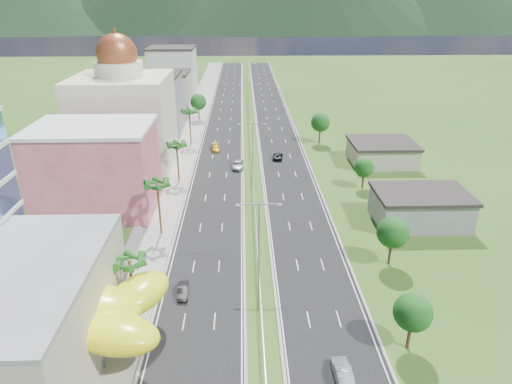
{
  "coord_description": "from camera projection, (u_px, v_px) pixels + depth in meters",
  "views": [
    {
      "loc": [
        -2.0,
        -44.0,
        36.21
      ],
      "look_at": [
        -0.01,
        22.63,
        7.0
      ],
      "focal_mm": 32.0,
      "sensor_mm": 36.0,
      "label": 1
    }
  ],
  "objects": [
    {
      "name": "leafy_tree_rd",
      "position": [
        320.0,
        122.0,
        117.21
      ],
      "size": [
        4.9,
        4.9,
        8.05
      ],
      "color": "#47301C",
      "rests_on": "ground"
    },
    {
      "name": "median_guardrail",
      "position": [
        251.0,
        139.0,
        120.53
      ],
      "size": [
        0.1,
        216.06,
        0.76
      ],
      "color": "gray",
      "rests_on": "ground"
    },
    {
      "name": "car_yellow_far_left",
      "position": [
        216.0,
        148.0,
        113.7
      ],
      "size": [
        2.68,
        5.11,
        1.41
      ],
      "primitive_type": "imported",
      "rotation": [
        0.0,
        0.0,
        0.15
      ],
      "color": "gold",
      "rests_on": "road_left"
    },
    {
      "name": "leafy_tree_rc",
      "position": [
        364.0,
        168.0,
        90.34
      ],
      "size": [
        3.85,
        3.85,
        6.33
      ],
      "color": "#47301C",
      "rests_on": "ground"
    },
    {
      "name": "palm_tree_c",
      "position": [
        157.0,
        186.0,
        71.18
      ],
      "size": [
        3.6,
        3.6,
        9.6
      ],
      "color": "#47301C",
      "rests_on": "ground"
    },
    {
      "name": "streetlight_median_b",
      "position": [
        259.0,
        231.0,
        61.32
      ],
      "size": [
        6.04,
        0.25,
        11.0
      ],
      "color": "gray",
      "rests_on": "ground"
    },
    {
      "name": "lime_canopy",
      "position": [
        77.0,
        311.0,
        48.66
      ],
      "size": [
        18.0,
        15.0,
        7.4
      ],
      "color": "yellow",
      "rests_on": "ground"
    },
    {
      "name": "car_silver_right",
      "position": [
        343.0,
        373.0,
        46.27
      ],
      "size": [
        1.74,
        4.72,
        1.54
      ],
      "primitive_type": "imported",
      "rotation": [
        0.0,
        0.0,
        3.17
      ],
      "color": "#929599",
      "rests_on": "road_right"
    },
    {
      "name": "car_silver_mid_left",
      "position": [
        238.0,
        165.0,
        102.13
      ],
      "size": [
        2.66,
        5.61,
        1.55
      ],
      "primitive_type": "imported",
      "rotation": [
        0.0,
        0.0,
        0.02
      ],
      "color": "#9A9DA1",
      "rests_on": "road_left"
    },
    {
      "name": "car_dark_far_right",
      "position": [
        278.0,
        156.0,
        107.95
      ],
      "size": [
        2.88,
        5.05,
        1.33
      ],
      "primitive_type": "imported",
      "rotation": [
        0.0,
        0.0,
        2.99
      ],
      "color": "black",
      "rests_on": "road_right"
    },
    {
      "name": "road_left",
      "position": [
        224.0,
        124.0,
        137.06
      ],
      "size": [
        11.0,
        260.0,
        0.04
      ],
      "primitive_type": "cube",
      "color": "black",
      "rests_on": "ground"
    },
    {
      "name": "road_right",
      "position": [
        274.0,
        123.0,
        137.47
      ],
      "size": [
        11.0,
        260.0,
        0.04
      ],
      "primitive_type": "cube",
      "color": "black",
      "rests_on": "ground"
    },
    {
      "name": "pink_shophouse",
      "position": [
        96.0,
        170.0,
        80.4
      ],
      "size": [
        20.0,
        15.0,
        15.0
      ],
      "primitive_type": "cube",
      "color": "#BB4D58",
      "rests_on": "ground"
    },
    {
      "name": "shed_far",
      "position": [
        382.0,
        153.0,
        105.16
      ],
      "size": [
        14.0,
        12.0,
        4.4
      ],
      "primitive_type": "cube",
      "color": "#B9B198",
      "rests_on": "ground"
    },
    {
      "name": "streetlight_median_c",
      "position": [
        252.0,
        142.0,
        97.94
      ],
      "size": [
        6.04,
        0.25,
        11.0
      ],
      "color": "gray",
      "rests_on": "ground"
    },
    {
      "name": "streetlight_median_d",
      "position": [
        249.0,
        98.0,
        139.14
      ],
      "size": [
        6.04,
        0.25,
        11.0
      ],
      "color": "gray",
      "rests_on": "ground"
    },
    {
      "name": "midrise_white",
      "position": [
        173.0,
        75.0,
        164.96
      ],
      "size": [
        16.0,
        15.0,
        18.0
      ],
      "primitive_type": "cube",
      "color": "silver",
      "rests_on": "ground"
    },
    {
      "name": "midrise_grey",
      "position": [
        151.0,
        105.0,
        124.17
      ],
      "size": [
        16.0,
        15.0,
        16.0
      ],
      "primitive_type": "cube",
      "color": "slate",
      "rests_on": "ground"
    },
    {
      "name": "car_dark_left",
      "position": [
        183.0,
        291.0,
        59.27
      ],
      "size": [
        1.56,
        3.92,
        1.27
      ],
      "primitive_type": "imported",
      "rotation": [
        0.0,
        0.0,
        0.06
      ],
      "color": "black",
      "rests_on": "road_left"
    },
    {
      "name": "palm_tree_b",
      "position": [
        129.0,
        264.0,
        53.45
      ],
      "size": [
        3.6,
        3.6,
        8.1
      ],
      "color": "#47301C",
      "rests_on": "ground"
    },
    {
      "name": "sidewalk_left",
      "position": [
        193.0,
        124.0,
        136.78
      ],
      "size": [
        7.0,
        260.0,
        0.12
      ],
      "primitive_type": "cube",
      "color": "gray",
      "rests_on": "ground"
    },
    {
      "name": "mountain_ridge",
      "position": [
        302.0,
        31.0,
        468.49
      ],
      "size": [
        860.0,
        140.0,
        90.0
      ],
      "primitive_type": null,
      "color": "black",
      "rests_on": "ground"
    },
    {
      "name": "leafy_tree_rb",
      "position": [
        393.0,
        232.0,
        64.3
      ],
      "size": [
        4.55,
        4.55,
        7.47
      ],
      "color": "#47301C",
      "rests_on": "ground"
    },
    {
      "name": "domed_building",
      "position": [
        124.0,
        116.0,
        99.91
      ],
      "size": [
        20.0,
        20.0,
        28.7
      ],
      "color": "beige",
      "rests_on": "ground"
    },
    {
      "name": "palm_tree_d",
      "position": [
        177.0,
        146.0,
        92.62
      ],
      "size": [
        3.6,
        3.6,
        8.6
      ],
      "color": "#47301C",
      "rests_on": "ground"
    },
    {
      "name": "palm_tree_e",
      "position": [
        189.0,
        113.0,
        115.2
      ],
      "size": [
        3.6,
        3.6,
        9.4
      ],
      "color": "#47301C",
      "rests_on": "ground"
    },
    {
      "name": "ground",
      "position": [
        262.0,
        320.0,
        54.87
      ],
      "size": [
        500.0,
        500.0,
        0.0
      ],
      "primitive_type": "plane",
      "color": "#2D5119",
      "rests_on": "ground"
    },
    {
      "name": "leafy_tree_lfar",
      "position": [
        198.0,
        102.0,
        139.19
      ],
      "size": [
        4.9,
        4.9,
        8.05
      ],
      "color": "#47301C",
      "rests_on": "ground"
    },
    {
      "name": "leafy_tree_ra",
      "position": [
        413.0,
        313.0,
        48.82
      ],
      "size": [
        4.2,
        4.2,
        6.9
      ],
      "color": "#47301C",
      "rests_on": "ground"
    },
    {
      "name": "streetlight_median_e",
      "position": [
        247.0,
        74.0,
        180.34
      ],
      "size": [
        6.04,
        0.25,
        11.0
      ],
      "color": "gray",
      "rests_on": "ground"
    },
    {
      "name": "midrise_beige",
      "position": [
        164.0,
        94.0,
        144.91
      ],
      "size": [
        16.0,
        15.0,
        13.0
      ],
      "primitive_type": "cube",
      "color": "#B9B198",
      "rests_on": "ground"
    },
    {
      "name": "shed_near",
      "position": [
        420.0,
        209.0,
        77.52
      ],
      "size": [
        15.0,
        10.0,
        5.0
      ],
      "primitive_type": "cube",
      "color": "slate",
      "rests_on": "ground"
    }
  ]
}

